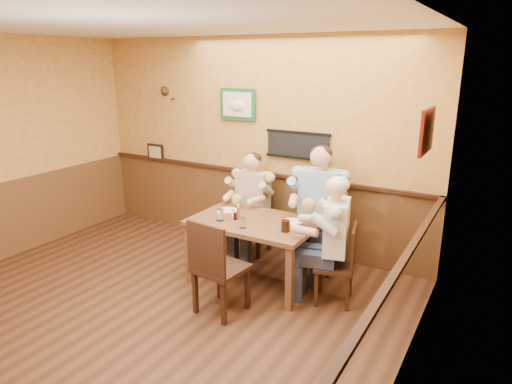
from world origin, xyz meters
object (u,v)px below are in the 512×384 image
chair_near_side (221,266)px  water_glass_mid (243,223)px  cola_tumbler (286,226)px  pepper_shaker (235,216)px  water_glass_left (220,215)px  chair_back_right (318,232)px  salt_shaker (233,212)px  hot_sauce_bottle (238,212)px  chair_back_left (253,222)px  chair_right_end (335,264)px  dining_table (254,228)px  diner_white_elder (336,248)px  diner_tan_shirt (253,209)px  diner_blue_polo (319,216)px

chair_near_side → water_glass_mid: chair_near_side is taller
cola_tumbler → pepper_shaker: (-0.65, 0.03, -0.02)m
chair_near_side → water_glass_left: (-0.38, 0.54, 0.31)m
chair_back_right → pepper_shaker: size_ratio=11.79×
cola_tumbler → salt_shaker: size_ratio=1.26×
hot_sauce_bottle → chair_back_left: bearing=108.3°
chair_right_end → salt_shaker: size_ratio=8.99×
chair_back_right → chair_right_end: bearing=-62.1°
chair_back_right → pepper_shaker: bearing=-140.0°
chair_back_left → chair_right_end: chair_right_end is taller
pepper_shaker → hot_sauce_bottle: bearing=66.8°
chair_right_end → cola_tumbler: cola_tumbler is taller
dining_table → diner_white_elder: (0.97, 0.01, -0.04)m
diner_tan_shirt → water_glass_mid: (0.44, -0.98, 0.19)m
diner_tan_shirt → water_glass_mid: size_ratio=11.49×
chair_back_left → water_glass_mid: bearing=-67.4°
dining_table → chair_back_left: size_ratio=1.63×
cola_tumbler → diner_white_elder: bearing=15.9°
chair_near_side → pepper_shaker: 0.74m
diner_tan_shirt → salt_shaker: diner_tan_shirt is taller
chair_back_right → pepper_shaker: 1.08m
hot_sauce_bottle → water_glass_left: bearing=-138.7°
water_glass_mid → chair_back_right: bearing=61.6°
chair_right_end → water_glass_mid: size_ratio=8.12×
chair_back_right → hot_sauce_bottle: (-0.69, -0.72, 0.35)m
dining_table → salt_shaker: bearing=-178.7°
diner_blue_polo → diner_white_elder: size_ratio=1.12×
chair_back_right → diner_white_elder: bearing=-62.1°
dining_table → chair_right_end: 1.00m
hot_sauce_bottle → diner_white_elder: bearing=3.6°
diner_tan_shirt → diner_blue_polo: diner_blue_polo is taller
diner_tan_shirt → hot_sauce_bottle: size_ratio=7.55×
water_glass_left → chair_back_right: bearing=45.4°
diner_white_elder → diner_tan_shirt: bearing=-130.3°
chair_back_right → diner_tan_shirt: (-0.94, 0.04, 0.13)m
diner_tan_shirt → pepper_shaker: (0.24, -0.81, 0.18)m
chair_back_right → diner_tan_shirt: 0.95m
chair_back_right → water_glass_mid: (-0.50, -0.93, 0.32)m
diner_tan_shirt → water_glass_mid: diner_tan_shirt is taller
chair_back_left → water_glass_left: bearing=-85.5°
chair_near_side → diner_blue_polo: 1.49m
cola_tumbler → pepper_shaker: 0.65m
cola_tumbler → chair_near_side: bearing=-124.2°
chair_near_side → chair_back_right: bearing=-102.1°
diner_blue_polo → pepper_shaker: (-0.71, -0.76, 0.10)m
cola_tumbler → water_glass_left: bearing=-175.3°
salt_shaker → water_glass_left: bearing=-103.9°
diner_blue_polo → water_glass_left: (-0.85, -0.86, 0.12)m
water_glass_left → salt_shaker: size_ratio=1.36×
cola_tumbler → salt_shaker: cola_tumbler is taller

